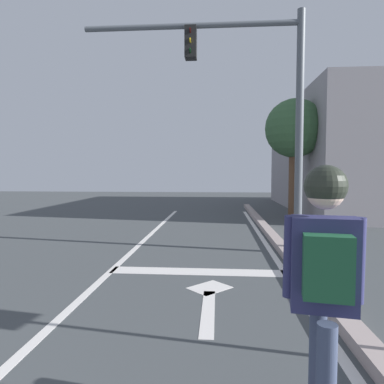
% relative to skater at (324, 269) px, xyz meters
% --- Properties ---
extents(lane_line_center, '(0.12, 20.00, 0.01)m').
position_rel_skater_xyz_m(lane_line_center, '(-2.45, 2.56, -1.13)').
color(lane_line_center, silver).
rests_on(lane_line_center, ground).
extents(lane_line_curbside, '(0.12, 20.00, 0.01)m').
position_rel_skater_xyz_m(lane_line_curbside, '(0.51, 2.56, -1.13)').
color(lane_line_curbside, silver).
rests_on(lane_line_curbside, ground).
extents(stop_bar, '(3.11, 0.40, 0.01)m').
position_rel_skater_xyz_m(stop_bar, '(-0.89, 3.66, -1.13)').
color(stop_bar, silver).
rests_on(stop_bar, ground).
extents(lane_arrow_stem, '(0.16, 1.40, 0.01)m').
position_rel_skater_xyz_m(lane_arrow_stem, '(-0.74, 2.02, -1.13)').
color(lane_arrow_stem, silver).
rests_on(lane_arrow_stem, ground).
extents(lane_arrow_head, '(0.71, 0.71, 0.01)m').
position_rel_skater_xyz_m(lane_arrow_head, '(-0.74, 2.87, -1.13)').
color(lane_arrow_head, silver).
rests_on(lane_arrow_head, ground).
extents(curb_strip, '(0.24, 24.00, 0.14)m').
position_rel_skater_xyz_m(curb_strip, '(0.76, 2.56, -1.06)').
color(curb_strip, '#A3928E').
rests_on(curb_strip, ground).
extents(skater, '(0.46, 0.62, 1.67)m').
position_rel_skater_xyz_m(skater, '(0.00, 0.00, 0.00)').
color(skater, '#3C4762').
rests_on(skater, skateboard).
extents(traffic_signal_mast, '(4.56, 0.34, 4.98)m').
position_rel_skater_xyz_m(traffic_signal_mast, '(0.01, 5.16, 2.32)').
color(traffic_signal_mast, '#575E65').
rests_on(traffic_signal_mast, ground).
extents(roadside_tree, '(2.08, 2.08, 4.29)m').
position_rel_skater_xyz_m(roadside_tree, '(2.09, 10.39, 2.06)').
color(roadside_tree, brown).
rests_on(roadside_tree, ground).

